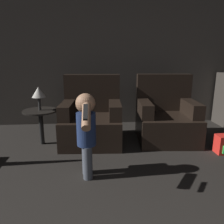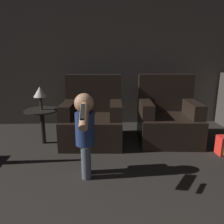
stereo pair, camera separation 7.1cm
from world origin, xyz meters
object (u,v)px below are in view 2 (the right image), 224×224
(armchair_left, at_px, (93,120))
(armchair_right, at_px, (167,118))
(lamp, at_px, (40,92))
(person_toddler, at_px, (85,129))

(armchair_left, relative_size, armchair_right, 1.00)
(armchair_right, distance_m, lamp, 1.84)
(armchair_right, height_order, lamp, armchair_right)
(person_toddler, distance_m, lamp, 1.16)
(armchair_left, height_order, armchair_right, same)
(armchair_right, bearing_deg, armchair_left, -175.76)
(person_toddler, relative_size, lamp, 2.70)
(armchair_right, bearing_deg, person_toddler, -134.58)
(armchair_right, xyz_separation_m, lamp, (-1.79, -0.06, 0.41))
(armchair_left, distance_m, person_toddler, 1.01)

